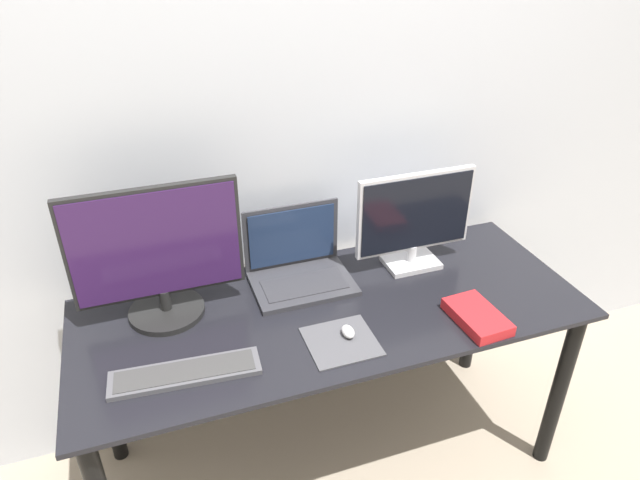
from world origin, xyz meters
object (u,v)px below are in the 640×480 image
at_px(book, 477,317).
at_px(mouse, 348,332).
at_px(monitor_left, 158,256).
at_px(laptop, 298,264).
at_px(keyboard, 185,373).
at_px(monitor_right, 415,219).

bearing_deg(book, mouse, 171.01).
relative_size(monitor_left, mouse, 8.92).
relative_size(laptop, keyboard, 0.81).
bearing_deg(monitor_left, laptop, 6.00).
height_order(monitor_left, monitor_right, monitor_left).
bearing_deg(monitor_right, monitor_left, -179.99).
relative_size(monitor_left, monitor_right, 1.20).
relative_size(monitor_left, laptop, 1.51).
bearing_deg(monitor_left, monitor_right, 0.01).
xyz_separation_m(monitor_left, laptop, (0.48, 0.05, -0.16)).
height_order(monitor_left, book, monitor_left).
height_order(monitor_right, laptop, monitor_right).
distance_m(monitor_left, mouse, 0.65).
height_order(monitor_left, mouse, monitor_left).
xyz_separation_m(keyboard, mouse, (0.52, 0.00, 0.01)).
distance_m(keyboard, mouse, 0.52).
xyz_separation_m(monitor_right, laptop, (-0.44, 0.05, -0.13)).
distance_m(laptop, keyboard, 0.60).
relative_size(keyboard, mouse, 7.30).
bearing_deg(keyboard, mouse, 0.48).
bearing_deg(laptop, monitor_left, -174.00).
height_order(monitor_right, keyboard, monitor_right).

